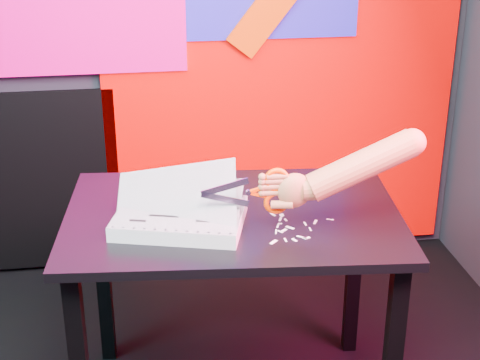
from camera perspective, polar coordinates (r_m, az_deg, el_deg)
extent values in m
cube|color=#E20200|center=(3.34, 3.25, 7.22)|extent=(1.60, 0.02, 1.60)
cube|color=black|center=(2.81, -10.56, -7.31)|extent=(0.05, 0.05, 0.72)
cube|color=black|center=(2.84, 8.81, -6.80)|extent=(0.05, 0.05, 0.72)
cube|color=black|center=(2.35, -0.56, -2.87)|extent=(1.12, 0.80, 0.03)
cube|color=beige|center=(2.26, -4.66, -2.98)|extent=(0.44, 0.37, 0.05)
cube|color=white|center=(2.25, -4.68, -2.44)|extent=(0.44, 0.37, 0.00)
cube|color=white|center=(2.25, -4.69, -2.33)|extent=(0.42, 0.36, 0.12)
cube|color=white|center=(2.25, -4.99, -1.63)|extent=(0.39, 0.32, 0.20)
cylinder|color=black|center=(2.18, -9.85, -3.60)|extent=(0.01, 0.01, 0.00)
cylinder|color=black|center=(2.17, -9.05, -3.65)|extent=(0.01, 0.01, 0.00)
cylinder|color=black|center=(2.16, -8.24, -3.71)|extent=(0.01, 0.01, 0.00)
cylinder|color=black|center=(2.15, -7.43, -3.76)|extent=(0.01, 0.01, 0.00)
cylinder|color=black|center=(2.15, -6.61, -3.82)|extent=(0.01, 0.01, 0.00)
cylinder|color=black|center=(2.14, -5.79, -3.87)|extent=(0.01, 0.01, 0.00)
cylinder|color=black|center=(2.13, -4.96, -3.92)|extent=(0.01, 0.01, 0.00)
cylinder|color=black|center=(2.13, -4.13, -3.98)|extent=(0.01, 0.01, 0.00)
cylinder|color=black|center=(2.12, -3.29, -4.03)|extent=(0.01, 0.01, 0.00)
cylinder|color=black|center=(2.12, -2.45, -4.08)|extent=(0.01, 0.01, 0.00)
cylinder|color=black|center=(2.11, -1.61, -4.13)|extent=(0.01, 0.01, 0.00)
cylinder|color=black|center=(2.11, -0.76, -4.18)|extent=(0.01, 0.01, 0.00)
cylinder|color=black|center=(2.40, -8.12, -0.86)|extent=(0.01, 0.01, 0.00)
cylinder|color=black|center=(2.39, -7.39, -0.90)|extent=(0.01, 0.01, 0.00)
cylinder|color=black|center=(2.38, -6.66, -0.94)|extent=(0.01, 0.01, 0.00)
cylinder|color=black|center=(2.38, -5.92, -0.98)|extent=(0.01, 0.01, 0.00)
cylinder|color=black|center=(2.37, -5.18, -1.02)|extent=(0.01, 0.01, 0.00)
cylinder|color=black|center=(2.37, -4.43, -1.06)|extent=(0.01, 0.01, 0.00)
cylinder|color=black|center=(2.36, -3.68, -1.10)|extent=(0.01, 0.01, 0.00)
cylinder|color=black|center=(2.35, -2.93, -1.14)|extent=(0.01, 0.01, 0.00)
cylinder|color=black|center=(2.35, -2.17, -1.18)|extent=(0.01, 0.01, 0.00)
cylinder|color=black|center=(2.34, -1.41, -1.22)|extent=(0.01, 0.01, 0.00)
cylinder|color=black|center=(2.34, -0.65, -1.26)|extent=(0.01, 0.01, 0.00)
cylinder|color=black|center=(2.34, 0.12, -1.30)|extent=(0.01, 0.01, 0.00)
cube|color=black|center=(2.31, -6.64, -1.74)|extent=(0.07, 0.03, 0.00)
cube|color=black|center=(2.27, -4.03, -2.11)|extent=(0.05, 0.02, 0.00)
cube|color=black|center=(2.22, -5.91, -2.79)|extent=(0.09, 0.03, 0.00)
cube|color=black|center=(2.18, -2.93, -3.21)|extent=(0.04, 0.02, 0.00)
cube|color=black|center=(2.20, -7.93, -3.13)|extent=(0.05, 0.02, 0.00)
cube|color=#8D8EAE|center=(2.16, -1.18, -0.57)|extent=(0.14, 0.01, 0.06)
cube|color=#8D8EAE|center=(2.18, -1.17, -1.49)|extent=(0.14, 0.01, 0.06)
cylinder|color=#8D8EAE|center=(2.17, 0.66, -0.96)|extent=(0.02, 0.01, 0.02)
cube|color=#FC3A00|center=(2.18, 1.33, -1.12)|extent=(0.05, 0.01, 0.02)
cube|color=#FC3A00|center=(2.17, 1.33, -0.74)|extent=(0.05, 0.01, 0.02)
torus|color=#FC3A00|center=(2.17, 2.86, 0.01)|extent=(0.08, 0.02, 0.08)
torus|color=#FC3A00|center=(2.20, 2.82, -1.74)|extent=(0.08, 0.02, 0.08)
ellipsoid|color=#BB5F41|center=(2.19, 4.24, -0.81)|extent=(0.10, 0.06, 0.11)
cylinder|color=#BB5F41|center=(2.19, 2.84, -0.97)|extent=(0.08, 0.02, 0.02)
cylinder|color=#BB5F41|center=(2.18, 2.85, -0.50)|extent=(0.08, 0.02, 0.02)
cylinder|color=#BB5F41|center=(2.17, 2.86, -0.08)|extent=(0.07, 0.02, 0.02)
cylinder|color=#BB5F41|center=(2.16, 2.87, 0.28)|extent=(0.06, 0.02, 0.02)
cylinder|color=#BB5F41|center=(2.19, 3.29, -1.92)|extent=(0.07, 0.05, 0.03)
cylinder|color=#BB5F41|center=(2.20, 5.58, -0.66)|extent=(0.07, 0.07, 0.07)
cylinder|color=#BB5F41|center=(2.21, 9.42, 1.11)|extent=(0.34, 0.10, 0.22)
sphere|color=#BB5F41|center=(2.22, 13.22, 2.86)|extent=(0.08, 0.08, 0.08)
cube|color=white|center=(2.29, 5.86, -3.26)|extent=(0.02, 0.03, 0.00)
cube|color=white|center=(2.30, 3.14, -3.05)|extent=(0.02, 0.03, 0.00)
cube|color=white|center=(2.23, 3.44, -3.91)|extent=(0.02, 0.02, 0.00)
cube|color=white|center=(2.26, 2.96, -3.56)|extent=(0.01, 0.03, 0.00)
cube|color=white|center=(2.16, 2.62, -4.83)|extent=(0.03, 0.03, 0.00)
cube|color=white|center=(2.22, 3.14, -4.01)|extent=(0.02, 0.02, 0.00)
cube|color=white|center=(2.20, 4.80, -4.43)|extent=(0.03, 0.02, 0.00)
cube|color=white|center=(2.25, 3.90, -3.70)|extent=(0.03, 0.03, 0.00)
cube|color=white|center=(2.28, 5.08, -3.40)|extent=(0.01, 0.02, 0.00)
cube|color=white|center=(2.29, 3.57, -3.11)|extent=(0.01, 0.02, 0.00)
cube|color=white|center=(2.32, 3.21, -2.77)|extent=(0.01, 0.02, 0.00)
cube|color=white|center=(2.24, 5.47, -3.82)|extent=(0.00, 0.02, 0.00)
cube|color=white|center=(2.27, 3.12, -3.39)|extent=(0.01, 0.01, 0.00)
cube|color=white|center=(2.31, 7.01, -3.06)|extent=(0.02, 0.01, 0.00)
cube|color=white|center=(2.33, 3.32, -2.71)|extent=(0.01, 0.02, 0.00)
cube|color=white|center=(2.18, 4.25, -4.66)|extent=(0.02, 0.02, 0.00)
cube|color=white|center=(2.22, 2.81, -4.03)|extent=(0.01, 0.03, 0.00)
cube|color=white|center=(2.33, 2.57, -2.69)|extent=(0.02, 0.03, 0.00)
cube|color=white|center=(2.18, 3.55, -4.66)|extent=(0.01, 0.02, 0.00)
cube|color=white|center=(2.19, 5.05, -4.51)|extent=(0.01, 0.02, 0.00)
cube|color=white|center=(2.19, 5.23, -4.50)|extent=(0.02, 0.01, 0.00)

